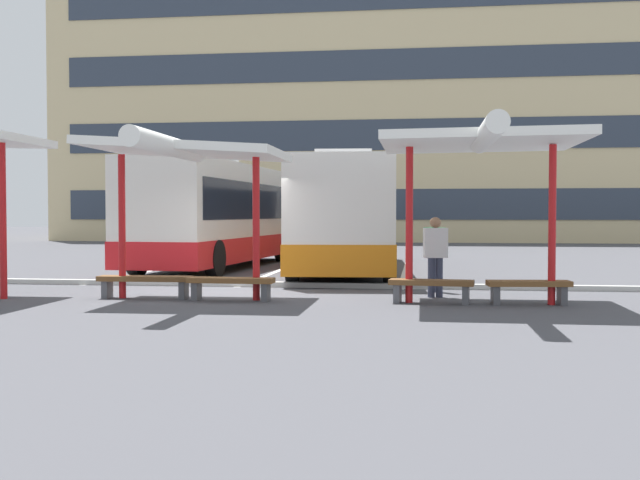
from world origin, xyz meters
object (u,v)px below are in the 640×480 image
object	(u,v)px
waiting_shelter_2	(482,144)
bench_4	(529,287)
waiting_shelter_1	(184,153)
bench_2	(231,283)
bench_1	(145,281)
waiting_passenger_2	(435,249)
coach_bus_0	(219,215)
waiting_passenger_1	(435,251)
bench_3	(431,286)
coach_bus_1	(346,217)

from	to	relation	value
waiting_shelter_2	bench_4	distance (m)	2.81
waiting_shelter_1	bench_2	distance (m)	2.70
waiting_shelter_1	bench_1	size ratio (longest dim) A/B	2.35
bench_2	bench_4	bearing A→B (deg)	0.75
waiting_shelter_1	waiting_passenger_2	xyz separation A→B (m)	(4.87, 2.39, -1.95)
bench_4	coach_bus_0	bearing A→B (deg)	132.99
waiting_shelter_2	waiting_passenger_1	size ratio (longest dim) A/B	3.09
bench_3	bench_4	distance (m)	1.80
waiting_shelter_2	coach_bus_1	bearing A→B (deg)	110.98
coach_bus_1	bench_3	xyz separation A→B (m)	(2.48, -8.62, -1.26)
waiting_shelter_2	waiting_passenger_1	distance (m)	2.55
coach_bus_1	bench_3	world-z (taller)	coach_bus_1
coach_bus_1	bench_2	size ratio (longest dim) A/B	7.32
bench_1	waiting_passenger_1	world-z (taller)	waiting_passenger_1
bench_4	waiting_passenger_1	size ratio (longest dim) A/B	0.96
bench_3	coach_bus_1	bearing A→B (deg)	106.03
coach_bus_0	bench_2	size ratio (longest dim) A/B	6.19
waiting_shelter_1	bench_1	xyz separation A→B (m)	(-0.90, 0.27, -2.54)
bench_2	waiting_passenger_2	xyz separation A→B (m)	(3.97, 2.28, 0.59)
coach_bus_1	waiting_passenger_2	bearing A→B (deg)	-67.99
bench_1	waiting_passenger_2	xyz separation A→B (m)	(5.77, 2.12, 0.59)
coach_bus_1	bench_2	world-z (taller)	coach_bus_1
bench_2	waiting_passenger_1	xyz separation A→B (m)	(3.97, 1.12, 0.60)
waiting_shelter_2	waiting_shelter_1	bearing A→B (deg)	179.40
waiting_passenger_2	bench_2	bearing A→B (deg)	-150.08
bench_3	bench_4	world-z (taller)	same
waiting_shelter_1	bench_4	world-z (taller)	waiting_shelter_1
bench_1	bench_3	size ratio (longest dim) A/B	1.17
waiting_passenger_2	bench_4	bearing A→B (deg)	-52.35
waiting_shelter_1	bench_3	bearing A→B (deg)	1.56
coach_bus_0	waiting_passenger_1	xyz separation A→B (m)	(6.62, -7.89, -0.71)
bench_1	waiting_passenger_1	distance (m)	5.88
coach_bus_1	bench_3	bearing A→B (deg)	-73.97
bench_3	waiting_passenger_2	bearing A→B (deg)	87.62
waiting_passenger_1	bench_4	bearing A→B (deg)	-31.58
waiting_shelter_2	coach_bus_0	bearing A→B (deg)	129.00
bench_3	bench_2	bearing A→B (deg)	-179.63
coach_bus_1	waiting_passenger_2	world-z (taller)	coach_bus_1
waiting_shelter_2	waiting_passenger_2	distance (m)	3.30
coach_bus_0	bench_1	bearing A→B (deg)	-84.50
bench_1	waiting_passenger_2	distance (m)	6.18
bench_2	bench_3	distance (m)	3.88
waiting_shelter_2	bench_3	world-z (taller)	waiting_shelter_2
bench_1	waiting_passenger_2	bearing A→B (deg)	20.21
bench_3	waiting_passenger_1	world-z (taller)	waiting_passenger_1
coach_bus_1	waiting_shelter_1	bearing A→B (deg)	-104.72
bench_3	waiting_shelter_2	bearing A→B (deg)	-11.88
bench_3	bench_1	bearing A→B (deg)	178.63
bench_3	waiting_passenger_1	bearing A→B (deg)	85.14
bench_2	waiting_shelter_2	xyz separation A→B (m)	(4.78, -0.16, 2.65)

